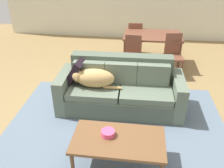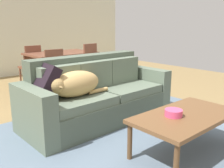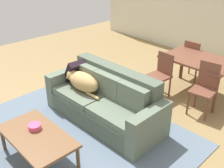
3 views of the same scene
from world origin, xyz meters
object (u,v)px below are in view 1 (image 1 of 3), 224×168
coffee_table (118,142)px  bowl_on_coffee_table (108,133)px  couch (120,89)px  dining_chair_far_left (135,38)px  dog_on_left_cushion (93,78)px  dining_table (152,37)px  dining_chair_near_left (132,53)px  throw_pillow_by_left_arm (76,70)px  dining_chair_near_right (173,53)px

coffee_table → bowl_on_coffee_table: 0.17m
couch → dining_chair_far_left: couch is taller
dog_on_left_cushion → dining_table: 2.34m
dining_chair_near_left → dining_chair_far_left: dining_chair_far_left is taller
dog_on_left_cushion → coffee_table: bearing=-66.6°
throw_pillow_by_left_arm → coffee_table: (0.91, -1.40, -0.28)m
dog_on_left_cushion → bowl_on_coffee_table: size_ratio=4.72×
dining_chair_near_left → dining_chair_far_left: bearing=92.8°
dining_chair_far_left → coffee_table: bearing=86.8°
throw_pillow_by_left_arm → bowl_on_coffee_table: bearing=-60.2°
dog_on_left_cushion → dining_chair_near_left: 1.60m
couch → throw_pillow_by_left_arm: size_ratio=4.78×
throw_pillow_by_left_arm → dining_chair_near_right: 2.31m
dog_on_left_cushion → dining_chair_far_left: 2.70m
dining_chair_near_left → dining_chair_near_right: size_ratio=0.94×
dining_table → dog_on_left_cushion: bearing=-116.1°
couch → coffee_table: (0.11, -1.37, 0.04)m
dining_chair_far_left → dining_chair_near_right: bearing=127.4°
couch → bowl_on_coffee_table: couch is taller
dog_on_left_cushion → dining_chair_near_right: 2.16m
couch → bowl_on_coffee_table: bearing=-92.7°
couch → dining_chair_near_right: (1.03, 1.43, 0.17)m
dog_on_left_cushion → throw_pillow_by_left_arm: 0.38m
couch → throw_pillow_by_left_arm: couch is taller
dining_chair_near_right → throw_pillow_by_left_arm: bearing=-150.9°
dog_on_left_cushion → coffee_table: 1.38m
dog_on_left_cushion → dining_chair_near_right: bearing=45.1°
throw_pillow_by_left_arm → dining_table: bearing=54.7°
coffee_table → couch: bearing=94.5°
dining_table → dining_chair_near_right: size_ratio=1.43×
coffee_table → dining_chair_near_left: dining_chair_near_left is taller
throw_pillow_by_left_arm → dining_chair_far_left: size_ratio=0.50×
dining_chair_near_left → dining_chair_near_right: bearing=8.2°
dining_chair_near_right → dining_chair_far_left: bearing=121.9°
coffee_table → dining_chair_near_right: dining_chair_near_right is taller
couch → dining_chair_near_right: 1.77m
dining_chair_near_left → dining_chair_near_right: 0.91m
couch → throw_pillow_by_left_arm: bearing=176.6°
dining_chair_near_right → dining_chair_far_left: size_ratio=1.05×
throw_pillow_by_left_arm → dining_chair_near_left: dining_chair_near_left is taller
dining_chair_near_right → dining_chair_far_left: (-0.90, 1.06, -0.03)m
dining_chair_near_right → dining_chair_far_left: 1.39m
dog_on_left_cushion → dining_table: (1.03, 2.10, 0.07)m
throw_pillow_by_left_arm → dining_chair_near_left: 1.63m
coffee_table → throw_pillow_by_left_arm: bearing=123.0°
coffee_table → dining_chair_near_left: size_ratio=1.32×
dining_chair_near_right → dining_chair_near_left: bearing=176.7°
couch → bowl_on_coffee_table: 1.32m
throw_pillow_by_left_arm → dining_table: 2.37m
dining_chair_near_left → coffee_table: bearing=-87.3°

